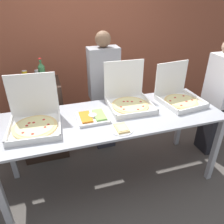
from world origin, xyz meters
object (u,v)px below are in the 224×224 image
at_px(soda_can_silver, 38,75).
at_px(pizza_box_near_left, 178,96).
at_px(pizza_box_far_left, 128,99).
at_px(soda_bottle, 42,73).
at_px(paper_plate_front_center, 122,128).
at_px(pizza_box_near_right, 34,119).
at_px(person_guest_plaid, 218,98).
at_px(person_guest_cap, 104,92).
at_px(soda_can_colored, 25,75).
at_px(veggie_tray, 93,117).

bearing_deg(soda_can_silver, pizza_box_near_left, -27.15).
relative_size(pizza_box_far_left, soda_can_silver, 4.24).
relative_size(pizza_box_near_left, soda_bottle, 1.65).
relative_size(paper_plate_front_center, soda_can_silver, 1.88).
distance_m(pizza_box_near_right, person_guest_plaid, 2.34).
bearing_deg(paper_plate_front_center, soda_can_silver, 121.65).
bearing_deg(soda_bottle, paper_plate_front_center, -56.68).
bearing_deg(pizza_box_far_left, soda_bottle, 150.94).
xyz_separation_m(soda_can_silver, person_guest_cap, (0.83, -0.22, -0.27)).
height_order(soda_bottle, soda_can_silver, soda_bottle).
distance_m(person_guest_cap, person_guest_plaid, 1.54).
relative_size(pizza_box_near_right, pizza_box_near_left, 1.04).
bearing_deg(soda_can_colored, pizza_box_far_left, -32.84).
bearing_deg(person_guest_plaid, soda_can_silver, 70.85).
xyz_separation_m(soda_can_colored, person_guest_cap, (0.99, -0.23, -0.27)).
height_order(pizza_box_far_left, soda_bottle, soda_bottle).
xyz_separation_m(pizza_box_far_left, person_guest_plaid, (1.27, -0.06, -0.15)).
height_order(pizza_box_far_left, soda_can_colored, pizza_box_far_left).
bearing_deg(person_guest_plaid, soda_bottle, 74.29).
height_order(soda_can_silver, person_guest_plaid, person_guest_plaid).
bearing_deg(soda_can_silver, soda_bottle, -70.17).
bearing_deg(person_guest_plaid, pizza_box_near_left, 93.44).
height_order(pizza_box_near_left, soda_bottle, soda_bottle).
relative_size(soda_can_silver, soda_can_colored, 1.00).
height_order(person_guest_cap, person_guest_plaid, person_guest_cap).
bearing_deg(pizza_box_near_left, person_guest_plaid, -3.42).
xyz_separation_m(pizza_box_near_left, soda_can_colored, (-1.77, 0.84, 0.16)).
distance_m(pizza_box_near_left, person_guest_plaid, 0.67).
distance_m(pizza_box_far_left, person_guest_plaid, 1.28).
height_order(soda_bottle, person_guest_plaid, person_guest_plaid).
distance_m(pizza_box_far_left, soda_can_colored, 1.38).
relative_size(soda_bottle, soda_can_colored, 2.55).
relative_size(paper_plate_front_center, person_guest_plaid, 0.14).
bearing_deg(soda_can_colored, person_guest_cap, -13.31).
distance_m(soda_can_colored, person_guest_plaid, 2.57).
distance_m(pizza_box_far_left, soda_can_silver, 1.24).
relative_size(pizza_box_near_left, veggie_tray, 1.59).
distance_m(pizza_box_near_left, paper_plate_front_center, 0.95).
distance_m(pizza_box_near_left, soda_bottle, 1.70).
bearing_deg(soda_can_colored, veggie_tray, -54.41).
bearing_deg(pizza_box_near_left, pizza_box_far_left, 164.09).
bearing_deg(soda_can_silver, soda_can_colored, 174.16).
height_order(pizza_box_near_right, paper_plate_front_center, pizza_box_near_right).
xyz_separation_m(paper_plate_front_center, person_guest_plaid, (1.52, 0.42, -0.07)).
bearing_deg(pizza_box_near_left, pizza_box_near_right, 175.02).
bearing_deg(soda_bottle, pizza_box_near_left, -23.05).
height_order(pizza_box_near_right, soda_bottle, soda_bottle).
bearing_deg(paper_plate_front_center, soda_bottle, 123.32).
bearing_deg(pizza_box_far_left, veggie_tray, -156.08).
bearing_deg(soda_bottle, pizza_box_far_left, -31.00).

